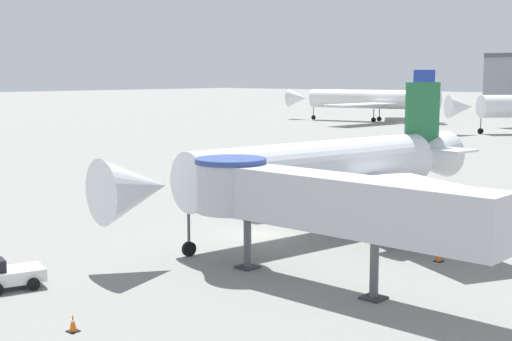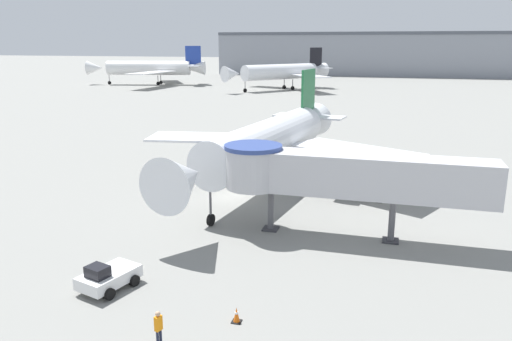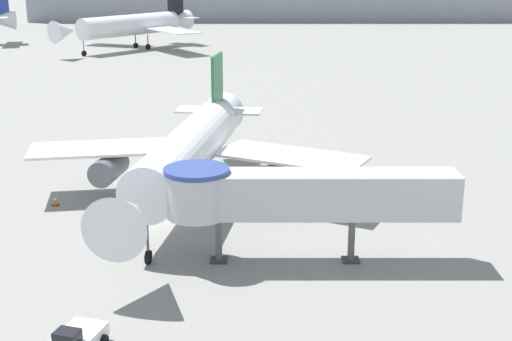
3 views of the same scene
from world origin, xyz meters
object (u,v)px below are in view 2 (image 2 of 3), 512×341
traffic_cone_starboard_wing (379,198)px  main_airplane (269,141)px  jet_bridge (335,173)px  traffic_cone_apron_front (237,315)px  traffic_cone_port_wing (166,175)px  pushback_tug_white (108,277)px  ground_crew_marshaller (159,327)px  background_jet_black_tail (282,72)px  background_jet_blue_tail (151,68)px

traffic_cone_starboard_wing → main_airplane: bearing=169.1°
jet_bridge → traffic_cone_apron_front: 13.50m
traffic_cone_port_wing → traffic_cone_apron_front: bearing=-57.5°
traffic_cone_apron_front → main_airplane: bearing=100.2°
pushback_tug_white → ground_crew_marshaller: size_ratio=2.05×
jet_bridge → traffic_cone_port_wing: bearing=149.1°
background_jet_black_tail → ground_crew_marshaller: bearing=-41.0°
traffic_cone_starboard_wing → background_jet_black_tail: (-30.50, 98.36, 4.71)m
traffic_cone_port_wing → background_jet_blue_tail: bearing=117.6°
traffic_cone_starboard_wing → traffic_cone_port_wing: traffic_cone_port_wing is taller
ground_crew_marshaller → pushback_tug_white: bearing=-109.9°
ground_crew_marshaller → background_jet_blue_tail: size_ratio=0.04×
main_airplane → traffic_cone_port_wing: main_airplane is taller
traffic_cone_port_wing → background_jet_black_tail: background_jet_black_tail is taller
main_airplane → traffic_cone_starboard_wing: (10.15, -1.96, -3.98)m
main_airplane → ground_crew_marshaller: size_ratio=17.37×
traffic_cone_apron_front → traffic_cone_starboard_wing: (6.00, 21.09, 0.02)m
pushback_tug_white → background_jet_blue_tail: (-60.85, 124.89, 4.56)m
traffic_cone_apron_front → background_jet_blue_tail: bearing=118.6°
main_airplane → traffic_cone_apron_front: main_airplane is taller
pushback_tug_white → jet_bridge: bearing=61.8°
traffic_cone_apron_front → traffic_cone_starboard_wing: size_ratio=0.95×
traffic_cone_apron_front → ground_crew_marshaller: (-2.67, -2.91, 0.67)m
ground_crew_marshaller → jet_bridge: bearing=179.0°
ground_crew_marshaller → background_jet_black_tail: size_ratio=0.06×
traffic_cone_starboard_wing → background_jet_blue_tail: background_jet_blue_tail is taller
background_jet_blue_tail → main_airplane: bearing=18.7°
traffic_cone_starboard_wing → background_jet_black_tail: bearing=107.2°
jet_bridge → traffic_cone_port_wing: size_ratio=21.77×
main_airplane → background_jet_blue_tail: background_jet_blue_tail is taller
jet_bridge → traffic_cone_starboard_wing: 9.99m
background_jet_black_tail → jet_bridge: bearing=-36.6°
jet_bridge → traffic_cone_apron_front: (-3.11, -12.47, -4.15)m
pushback_tug_white → background_jet_blue_tail: bearing=132.4°
traffic_cone_starboard_wing → traffic_cone_apron_front: bearing=-105.9°
main_airplane → background_jet_blue_tail: bearing=130.7°
main_airplane → background_jet_blue_tail: size_ratio=0.75×
background_jet_black_tail → traffic_cone_port_wing: bearing=-45.3°
traffic_cone_port_wing → background_jet_black_tail: 96.99m
ground_crew_marshaller → background_jet_blue_tail: 145.11m
main_airplane → traffic_cone_port_wing: 11.29m
traffic_cone_starboard_wing → traffic_cone_port_wing: size_ratio=0.97×
pushback_tug_white → traffic_cone_apron_front: 7.97m
main_airplane → ground_crew_marshaller: 26.21m
background_jet_blue_tail → pushback_tug_white: bearing=12.7°
background_jet_blue_tail → traffic_cone_port_wing: bearing=14.3°
background_jet_blue_tail → background_jet_black_tail: background_jet_blue_tail is taller
pushback_tug_white → background_jet_black_tail: background_jet_black_tail is taller
traffic_cone_starboard_wing → traffic_cone_port_wing: bearing=174.5°
main_airplane → background_jet_black_tail: size_ratio=1.01×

